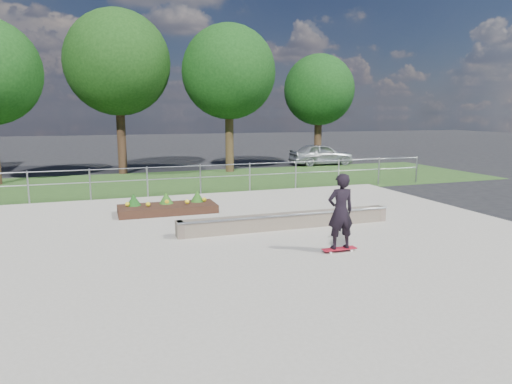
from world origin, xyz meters
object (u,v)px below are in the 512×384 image
grind_ledge (287,221)px  parked_car (321,154)px  skateboarder (341,212)px  planter_bed (167,207)px

grind_ledge → parked_car: (8.07, 13.84, 0.40)m
skateboarder → parked_car: bearing=64.3°
planter_bed → skateboarder: 6.26m
planter_bed → parked_car: size_ratio=0.77×
skateboarder → parked_car: (7.80, 16.20, -0.32)m
grind_ledge → skateboarder: (0.28, -2.37, 0.72)m
planter_bed → grind_ledge: bearing=-47.5°
skateboarder → planter_bed: bearing=119.5°
grind_ledge → parked_car: size_ratio=1.55×
planter_bed → skateboarder: skateboarder is taller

